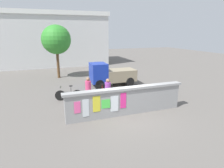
# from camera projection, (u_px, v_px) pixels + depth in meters

# --- Properties ---
(ground) EXTENTS (60.00, 60.00, 0.00)m
(ground) POSITION_uv_depth(u_px,v_px,m) (90.00, 80.00, 17.49)
(ground) COLOR #605B56
(poster_wall) EXTENTS (6.47, 0.42, 1.47)m
(poster_wall) POSITION_uv_depth(u_px,v_px,m) (126.00, 101.00, 10.03)
(poster_wall) COLOR gray
(poster_wall) RESTS_ON ground
(auto_rickshaw_truck) EXTENTS (3.64, 1.59, 1.85)m
(auto_rickshaw_truck) POSITION_uv_depth(u_px,v_px,m) (111.00, 74.00, 15.51)
(auto_rickshaw_truck) COLOR black
(auto_rickshaw_truck) RESTS_ON ground
(motorcycle) EXTENTS (1.90, 0.56, 0.87)m
(motorcycle) POSITION_uv_depth(u_px,v_px,m) (152.00, 92.00, 12.36)
(motorcycle) COLOR black
(motorcycle) RESTS_ON ground
(bicycle_near) EXTENTS (1.71, 0.44, 0.95)m
(bicycle_near) POSITION_uv_depth(u_px,v_px,m) (104.00, 92.00, 12.71)
(bicycle_near) COLOR black
(bicycle_near) RESTS_ON ground
(bicycle_far) EXTENTS (1.68, 0.53, 0.95)m
(bicycle_far) POSITION_uv_depth(u_px,v_px,m) (69.00, 95.00, 12.24)
(bicycle_far) COLOR black
(bicycle_far) RESTS_ON ground
(person_walking) EXTENTS (0.48, 0.48, 1.62)m
(person_walking) POSITION_uv_depth(u_px,v_px,m) (88.00, 88.00, 11.53)
(person_walking) COLOR #3F994C
(person_walking) RESTS_ON ground
(person_bystander) EXTENTS (0.44, 0.44, 1.62)m
(person_bystander) POSITION_uv_depth(u_px,v_px,m) (108.00, 89.00, 11.19)
(person_bystander) COLOR #BF6626
(person_bystander) RESTS_ON ground
(tree_roadside) EXTENTS (2.62, 2.62, 4.83)m
(tree_roadside) POSITION_uv_depth(u_px,v_px,m) (56.00, 40.00, 17.45)
(tree_roadside) COLOR brown
(tree_roadside) RESTS_ON ground
(building_background) EXTENTS (14.06, 6.89, 6.56)m
(building_background) POSITION_uv_depth(u_px,v_px,m) (50.00, 39.00, 25.16)
(building_background) COLOR silver
(building_background) RESTS_ON ground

